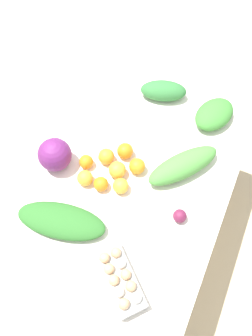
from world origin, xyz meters
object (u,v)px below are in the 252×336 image
orange_0 (117,170)px  orange_1 (125,151)px  greens_bunch_chard (183,165)px  orange_4 (106,156)px  beet_root (180,216)px  greens_bunch_scallion (61,221)px  egg_carton (120,279)px  orange_5 (85,178)px  cabbage_purple (55,155)px  orange_3 (137,166)px  orange_7 (86,162)px  greens_bunch_kale (214,114)px  orange_6 (101,184)px  orange_2 (121,186)px  greens_bunch_dandelion (163,91)px

orange_0 → orange_1: (0.11, 0.01, -0.00)m
orange_0 → greens_bunch_chard: bearing=-61.1°
orange_4 → beet_root: bearing=-107.3°
orange_1 → orange_4: same height
greens_bunch_scallion → egg_carton: bearing=-108.5°
orange_5 → cabbage_purple: bearing=79.7°
cabbage_purple → orange_5: cabbage_purple is taller
orange_3 → orange_7: bearing=108.8°
egg_carton → greens_bunch_kale: bearing=125.0°
orange_0 → orange_3: bearing=-51.7°
greens_bunch_scallion → orange_1: bearing=-12.6°
greens_bunch_kale → orange_7: greens_bunch_kale is taller
orange_4 → orange_7: (-0.07, 0.08, -0.00)m
greens_bunch_scallion → orange_6: (0.23, -0.07, -0.00)m
greens_bunch_chard → greens_bunch_kale: 0.36m
orange_2 → orange_5: (-0.03, 0.17, 0.00)m
egg_carton → orange_7: bearing=172.4°
orange_0 → orange_6: orange_0 is taller
beet_root → orange_6: orange_6 is taller
orange_6 → beet_root: bearing=-88.7°
greens_bunch_dandelion → orange_2: (-0.62, -0.04, -0.01)m
greens_bunch_scallion → orange_3: 0.43m
greens_bunch_kale → orange_6: greens_bunch_kale is taller
cabbage_purple → egg_carton: bearing=-125.8°
greens_bunch_kale → greens_bunch_dandelion: bearing=82.9°
cabbage_purple → orange_6: size_ratio=2.31×
greens_bunch_scallion → orange_3: size_ratio=5.06×
orange_1 → orange_2: 0.19m
greens_bunch_dandelion → orange_1: greens_bunch_dandelion is taller
orange_4 → orange_5: 0.15m
orange_2 → beet_root: bearing=-93.9°
orange_5 → orange_4: bearing=-14.0°
greens_bunch_scallion → orange_3: bearing=-25.7°
orange_3 → orange_5: 0.25m
beet_root → greens_bunch_scallion: bearing=117.8°
greens_bunch_dandelion → orange_3: greens_bunch_dandelion is taller
greens_bunch_kale → orange_0: size_ratio=2.93×
greens_bunch_dandelion → greens_bunch_chard: size_ratio=0.66×
orange_4 → orange_7: 0.10m
egg_carton → orange_7: egg_carton is taller
greens_bunch_scallion → orange_0: (0.33, -0.11, 0.01)m
orange_0 → orange_7: (-0.02, 0.16, -0.01)m
greens_bunch_scallion → greens_bunch_kale: bearing=-26.8°
beet_root → orange_1: orange_1 is taller
orange_1 → orange_7: orange_1 is taller
greens_bunch_kale → egg_carton: bearing=174.7°
orange_5 → orange_6: bearing=-86.8°
egg_carton → beet_root: (0.36, -0.12, -0.01)m
beet_root → orange_1: bearing=60.8°
egg_carton → orange_3: egg_carton is taller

